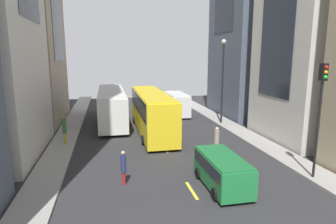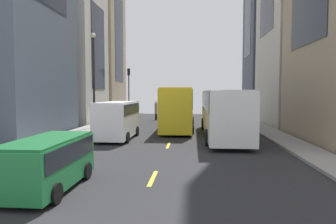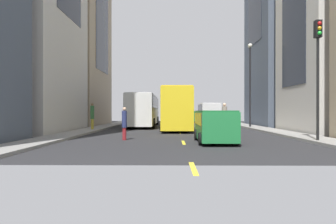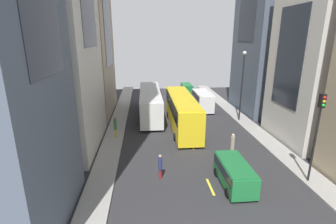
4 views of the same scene
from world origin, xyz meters
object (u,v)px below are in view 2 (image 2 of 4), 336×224
pedestrian_crossing_near (208,110)px  traffic_light_near_corner (129,83)px  car_green_1 (48,160)px  streetcar_yellow (179,105)px  car_green_0 (169,110)px  delivery_van_white (118,117)px  city_bus_white (223,109)px  pedestrian_waiting_curb (253,112)px  pedestrian_walking_far (156,110)px

pedestrian_crossing_near → traffic_light_near_corner: (10.35, -1.50, 3.45)m
car_green_1 → pedestrian_crossing_near: 28.90m
streetcar_yellow → pedestrian_crossing_near: 11.09m
traffic_light_near_corner → car_green_1: bearing=97.2°
car_green_1 → pedestrian_crossing_near: size_ratio=2.13×
car_green_0 → pedestrian_crossing_near: 5.18m
car_green_0 → delivery_van_white: bearing=83.7°
city_bus_white → delivery_van_white: city_bus_white is taller
pedestrian_waiting_curb → traffic_light_near_corner: (14.31, -9.32, 3.14)m
car_green_0 → car_green_1: bearing=86.9°
city_bus_white → pedestrian_walking_far: 14.39m
pedestrian_crossing_near → pedestrian_walking_far: (6.23, 2.62, 0.16)m
pedestrian_waiting_curb → pedestrian_walking_far: bearing=-9.6°
city_bus_white → pedestrian_walking_far: (6.51, -12.81, -0.84)m
streetcar_yellow → car_green_0: streetcar_yellow is taller
city_bus_white → traffic_light_near_corner: (10.64, -16.93, 2.46)m
city_bus_white → streetcar_yellow: (3.42, -4.85, 0.11)m
delivery_van_white → pedestrian_crossing_near: 18.71m
city_bus_white → streetcar_yellow: size_ratio=1.05×
delivery_van_white → traffic_light_near_corner: size_ratio=0.85×
city_bus_white → car_green_0: 17.61m
car_green_0 → pedestrian_waiting_curb: bearing=134.4°
city_bus_white → pedestrian_waiting_curb: 8.49m
delivery_van_white → car_green_0: size_ratio=1.27×
pedestrian_crossing_near → city_bus_white: bearing=141.8°
car_green_1 → pedestrian_crossing_near: (-6.62, -28.14, 0.01)m
pedestrian_waiting_curb → pedestrian_crossing_near: bearing=-45.7°
pedestrian_walking_far → traffic_light_near_corner: 6.70m
delivery_van_white → pedestrian_walking_far: size_ratio=2.39×
car_green_1 → traffic_light_near_corner: size_ratio=0.65×
traffic_light_near_corner → delivery_van_white: bearing=99.9°
pedestrian_crossing_near → traffic_light_near_corner: traffic_light_near_corner is taller
pedestrian_waiting_curb → pedestrian_walking_far: (10.19, -5.19, -0.15)m
pedestrian_waiting_curb → pedestrian_walking_far: size_ratio=0.99×
city_bus_white → traffic_light_near_corner: bearing=-57.9°
city_bus_white → traffic_light_near_corner: size_ratio=2.04×
delivery_van_white → pedestrian_waiting_curb: bearing=-139.2°
streetcar_yellow → pedestrian_crossing_near: size_ratio=6.40×
delivery_van_white → car_green_1: delivery_van_white is taller
pedestrian_walking_far → city_bus_white: bearing=151.8°
streetcar_yellow → traffic_light_near_corner: size_ratio=1.94×
car_green_0 → traffic_light_near_corner: 6.37m
pedestrian_crossing_near → traffic_light_near_corner: 11.02m
city_bus_white → car_green_0: (5.29, -16.77, -1.01)m
pedestrian_walking_far → streetcar_yellow: bearing=146.1°
pedestrian_crossing_near → pedestrian_walking_far: bearing=73.6°
city_bus_white → delivery_van_white: size_ratio=2.41×
car_green_1 → pedestrian_crossing_near: pedestrian_crossing_near is taller
streetcar_yellow → pedestrian_walking_far: 8.59m
car_green_1 → traffic_light_near_corner: 30.07m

